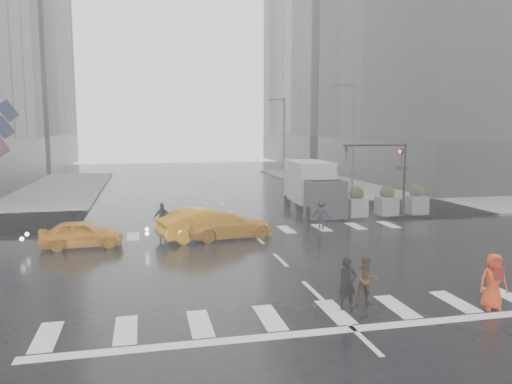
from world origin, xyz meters
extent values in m
plane|color=black|center=(0.00, 0.00, 0.00)|extent=(120.00, 120.00, 0.00)
cube|color=slate|center=(19.50, 17.50, 0.07)|extent=(35.00, 35.00, 0.15)
cube|color=#2D2A28|center=(29.00, 27.00, 2.20)|extent=(26.05, 26.05, 4.40)
cube|color=#A09A8B|center=(29.00, 56.00, 18.00)|extent=(26.00, 26.00, 36.00)
cube|color=#2D2A28|center=(29.00, 56.00, 2.20)|extent=(26.05, 26.05, 4.40)
cylinder|color=black|center=(10.00, 8.00, 2.25)|extent=(0.16, 0.16, 4.50)
cylinder|color=black|center=(8.00, 8.00, 4.40)|extent=(4.00, 0.12, 0.12)
imported|color=black|center=(9.75, 8.00, 3.70)|extent=(0.16, 0.20, 1.00)
imported|color=black|center=(6.20, 8.00, 3.90)|extent=(0.16, 0.20, 1.00)
sphere|color=#FF190C|center=(9.65, 8.00, 4.00)|extent=(0.20, 0.20, 0.20)
cube|color=#0B5318|center=(10.00, 8.30, 3.00)|extent=(0.90, 0.03, 0.22)
cylinder|color=#59595B|center=(11.00, 18.00, 4.50)|extent=(0.20, 0.20, 9.00)
cylinder|color=#59595B|center=(10.10, 18.00, 8.80)|extent=(1.80, 0.12, 0.12)
cube|color=#59595B|center=(9.20, 18.00, 8.70)|extent=(0.50, 0.22, 0.15)
cylinder|color=#59595B|center=(11.00, 38.00, 4.50)|extent=(0.20, 0.20, 9.00)
cylinder|color=#59595B|center=(10.10, 38.00, 8.80)|extent=(1.80, 0.12, 0.12)
cube|color=#59595B|center=(9.20, 38.00, 8.70)|extent=(0.50, 0.22, 0.15)
cube|color=slate|center=(7.00, 8.20, 0.70)|extent=(1.10, 1.10, 1.10)
sphere|color=#1E3015|center=(7.00, 8.20, 1.50)|extent=(0.90, 0.90, 0.90)
cube|color=slate|center=(9.00, 8.20, 0.70)|extent=(1.10, 1.10, 1.10)
sphere|color=#1E3015|center=(9.00, 8.20, 1.50)|extent=(0.90, 0.90, 0.90)
cube|color=slate|center=(11.00, 8.20, 0.70)|extent=(1.10, 1.10, 1.10)
sphere|color=#1E3015|center=(11.00, 8.20, 1.50)|extent=(0.90, 0.90, 0.90)
cube|color=#10183C|center=(-14.80, 18.50, 5.45)|extent=(1.54, 0.02, 1.66)
cube|color=#10183C|center=(-14.80, 20.00, 6.65)|extent=(1.54, 0.02, 1.66)
imported|color=black|center=(0.42, -5.89, 0.79)|extent=(0.59, 0.40, 1.58)
imported|color=black|center=(0.42, -5.89, 1.99)|extent=(1.00, 1.01, 0.88)
imported|color=#402C17|center=(1.19, -5.57, 0.75)|extent=(0.81, 0.67, 1.51)
imported|color=red|center=(4.70, -6.80, 0.85)|extent=(0.94, 0.73, 1.70)
cube|color=maroon|center=(4.70, -6.98, 1.15)|extent=(0.31, 0.22, 0.40)
imported|color=black|center=(-4.53, 6.08, 0.82)|extent=(1.00, 0.66, 1.64)
imported|color=black|center=(3.92, 5.82, 0.80)|extent=(1.18, 1.02, 1.59)
imported|color=orange|center=(-8.23, 4.16, 0.63)|extent=(3.76, 1.70, 1.25)
imported|color=orange|center=(-2.52, 4.67, 0.76)|extent=(4.87, 2.73, 1.52)
imported|color=orange|center=(-1.42, 4.62, 0.65)|extent=(4.24, 2.53, 1.30)
cube|color=silver|center=(5.15, 11.58, 1.96)|extent=(2.30, 4.41, 2.59)
cube|color=#29292E|center=(5.15, 8.52, 1.20)|extent=(2.20, 1.73, 2.20)
cube|color=black|center=(5.15, 8.52, 1.87)|extent=(1.92, 0.86, 0.86)
cylinder|color=black|center=(4.14, 8.33, 0.43)|extent=(0.27, 0.86, 0.86)
cylinder|color=black|center=(6.16, 8.33, 0.43)|extent=(0.27, 0.86, 0.86)
cylinder|color=black|center=(4.14, 10.43, 0.43)|extent=(0.27, 0.86, 0.86)
cylinder|color=black|center=(6.16, 10.43, 0.43)|extent=(0.27, 0.86, 0.86)
cylinder|color=black|center=(4.14, 13.12, 0.43)|extent=(0.27, 0.86, 0.86)
cylinder|color=black|center=(6.16, 13.12, 0.43)|extent=(0.27, 0.86, 0.86)
camera|label=1|loc=(-5.42, -19.30, 5.39)|focal=35.00mm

